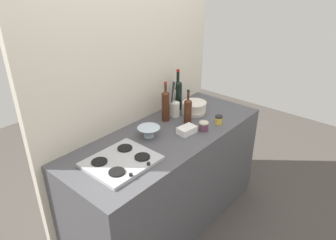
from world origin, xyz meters
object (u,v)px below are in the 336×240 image
at_px(condiment_jar_front, 219,120).
at_px(wine_bottle_mid_left, 178,94).
at_px(plate_stack, 194,108).
at_px(utensil_crock, 175,109).
at_px(mixing_bowl, 149,132).
at_px(butter_dish, 187,130).
at_px(stovetop_hob, 121,161).
at_px(condiment_jar_rear, 204,126).
at_px(wine_bottle_leftmost, 166,105).
at_px(wine_bottle_mid_right, 188,111).

bearing_deg(condiment_jar_front, wine_bottle_mid_left, 87.63).
bearing_deg(wine_bottle_mid_left, plate_stack, -83.62).
xyz_separation_m(utensil_crock, condiment_jar_front, (0.13, -0.38, -0.04)).
bearing_deg(mixing_bowl, butter_dish, -39.28).
xyz_separation_m(stovetop_hob, condiment_jar_rear, (0.75, -0.16, 0.02)).
relative_size(stovetop_hob, mixing_bowl, 2.55).
bearing_deg(plate_stack, stovetop_hob, -173.80).
relative_size(butter_dish, utensil_crock, 0.45).
bearing_deg(plate_stack, condiment_jar_rear, -130.10).
relative_size(wine_bottle_leftmost, condiment_jar_front, 4.77).
relative_size(wine_bottle_mid_right, condiment_jar_front, 4.13).
bearing_deg(butter_dish, mixing_bowl, 140.72).
xyz_separation_m(condiment_jar_front, condiment_jar_rear, (-0.18, 0.03, 0.00)).
bearing_deg(plate_stack, mixing_bowl, 179.31).
relative_size(wine_bottle_mid_left, mixing_bowl, 2.12).
xyz_separation_m(stovetop_hob, butter_dish, (0.62, -0.08, 0.01)).
height_order(wine_bottle_mid_left, mixing_bowl, wine_bottle_mid_left).
bearing_deg(mixing_bowl, utensil_crock, 10.93).
bearing_deg(plate_stack, wine_bottle_mid_left, 96.38).
bearing_deg(mixing_bowl, condiment_jar_front, -28.57).
xyz_separation_m(butter_dish, utensil_crock, (0.18, 0.27, 0.05)).
height_order(wine_bottle_mid_right, butter_dish, wine_bottle_mid_right).
height_order(wine_bottle_mid_left, utensil_crock, wine_bottle_mid_left).
bearing_deg(wine_bottle_mid_right, plate_stack, 22.69).
distance_m(wine_bottle_leftmost, utensil_crock, 0.13).
bearing_deg(condiment_jar_front, wine_bottle_leftmost, 121.89).
xyz_separation_m(plate_stack, wine_bottle_mid_right, (-0.21, -0.09, 0.06)).
height_order(plate_stack, condiment_jar_front, plate_stack).
xyz_separation_m(mixing_bowl, butter_dish, (0.24, -0.19, -0.02)).
height_order(plate_stack, condiment_jar_rear, plate_stack).
xyz_separation_m(wine_bottle_leftmost, utensil_crock, (0.11, -0.01, -0.07)).
distance_m(wine_bottle_mid_left, mixing_bowl, 0.60).
xyz_separation_m(wine_bottle_leftmost, wine_bottle_mid_left, (0.26, 0.08, 0.01)).
height_order(wine_bottle_leftmost, condiment_jar_rear, wine_bottle_leftmost).
bearing_deg(condiment_jar_rear, plate_stack, 49.90).
bearing_deg(mixing_bowl, plate_stack, -0.69).
height_order(butter_dish, condiment_jar_front, condiment_jar_front).
bearing_deg(plate_stack, condiment_jar_front, -97.62).
xyz_separation_m(mixing_bowl, condiment_jar_rear, (0.36, -0.27, -0.01)).
distance_m(wine_bottle_leftmost, wine_bottle_mid_right, 0.20).
relative_size(plate_stack, utensil_crock, 0.69).
distance_m(plate_stack, wine_bottle_mid_left, 0.20).
relative_size(mixing_bowl, condiment_jar_front, 2.43).
bearing_deg(stovetop_hob, condiment_jar_front, -11.19).
relative_size(mixing_bowl, butter_dish, 1.21).
distance_m(wine_bottle_leftmost, condiment_jar_front, 0.47).
height_order(wine_bottle_mid_right, condiment_jar_rear, wine_bottle_mid_right).
height_order(condiment_jar_front, condiment_jar_rear, condiment_jar_rear).
bearing_deg(butter_dish, condiment_jar_rear, -30.66).
bearing_deg(mixing_bowl, stovetop_hob, -163.80).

